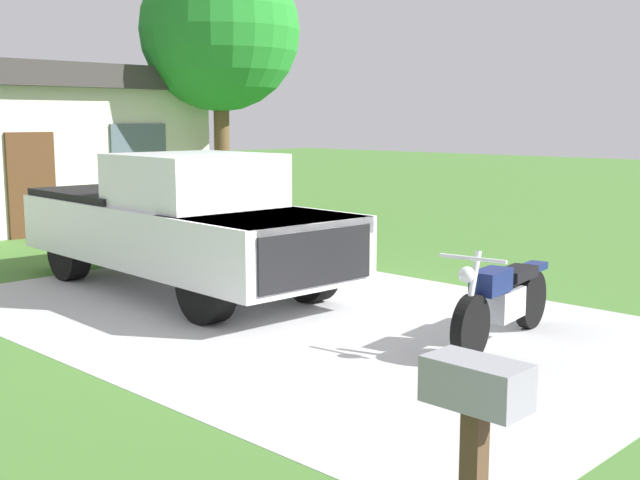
# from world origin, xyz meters

# --- Properties ---
(ground_plane) EXTENTS (80.00, 80.00, 0.00)m
(ground_plane) POSITION_xyz_m (0.00, 0.00, 0.00)
(ground_plane) COLOR #43722E
(driveway_pad) EXTENTS (5.78, 8.97, 0.01)m
(driveway_pad) POSITION_xyz_m (0.00, 0.00, 0.00)
(driveway_pad) COLOR #AFAFAF
(driveway_pad) RESTS_ON ground
(motorcycle) EXTENTS (2.20, 0.70, 1.09)m
(motorcycle) POSITION_xyz_m (0.72, -2.37, 0.47)
(motorcycle) COLOR black
(motorcycle) RESTS_ON ground
(pickup_truck) EXTENTS (2.28, 5.72, 1.90)m
(pickup_truck) POSITION_xyz_m (-0.03, 2.36, 0.95)
(pickup_truck) COLOR black
(pickup_truck) RESTS_ON ground
(mailbox) EXTENTS (0.26, 0.48, 1.26)m
(mailbox) POSITION_xyz_m (-3.50, -4.79, 0.98)
(mailbox) COLOR #4C3823
(mailbox) RESTS_ON ground
(shade_tree) EXTENTS (3.63, 3.63, 6.15)m
(shade_tree) POSITION_xyz_m (5.27, 7.93, 4.31)
(shade_tree) COLOR brown
(shade_tree) RESTS_ON ground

